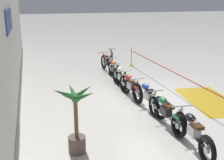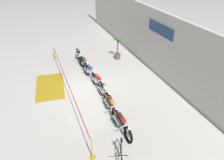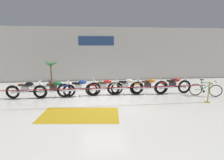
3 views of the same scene
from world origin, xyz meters
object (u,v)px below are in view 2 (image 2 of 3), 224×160
Objects in this scene: motorcycle_blue_2 at (90,71)px; potted_palm_left_of_row at (118,48)px; stanchion_far_left at (62,71)px; motorcycle_green_1 at (85,63)px; motorcycle_cream_4 at (105,92)px; motorcycle_red_3 at (98,81)px; motorcycle_orange_5 at (111,105)px; stanchion_mid_left at (92,152)px; motorcycle_red_6 at (122,123)px; bicycle at (121,155)px; floor_banner at (50,86)px; motorcycle_black_0 at (79,55)px.

potted_palm_left_of_row is at bearing 126.24° from motorcycle_blue_2.
stanchion_far_left reaches higher than motorcycle_blue_2.
motorcycle_green_1 is 2.12m from stanchion_far_left.
motorcycle_blue_2 is 1.12× the size of motorcycle_cream_4.
motorcycle_cream_4 is (1.22, -0.01, -0.00)m from motorcycle_red_3.
motorcycle_orange_5 is 0.21× the size of stanchion_far_left.
stanchion_mid_left reaches higher than motorcycle_orange_5.
stanchion_far_left reaches higher than motorcycle_red_3.
motorcycle_orange_5 reaches higher than motorcycle_green_1.
potted_palm_left_of_row is at bearing 151.53° from stanchion_mid_left.
motorcycle_blue_2 is 2.62m from motorcycle_cream_4.
motorcycle_blue_2 reaches higher than motorcycle_cream_4.
motorcycle_red_6 reaches higher than bicycle.
motorcycle_green_1 is 0.70× the size of floor_banner.
bicycle is (5.59, -0.84, -0.10)m from motorcycle_red_3.
potted_palm_left_of_row is 6.05m from floor_banner.
bicycle is 7.11m from floor_banner.
motorcycle_blue_2 is 5.42m from motorcycle_red_6.
motorcycle_red_6 reaches higher than motorcycle_cream_4.
motorcycle_red_3 is at bearing 72.85° from floor_banner.
motorcycle_cream_4 is 2.04× the size of stanchion_mid_left.
motorcycle_orange_5 is at bearing 23.26° from stanchion_far_left.
motorcycle_black_0 reaches higher than motorcycle_red_3.
floor_banner is (2.27, -5.55, -0.86)m from potted_palm_left_of_row.
motorcycle_green_1 is 1.04× the size of motorcycle_red_3.
motorcycle_black_0 reaches higher than motorcycle_green_1.
motorcycle_red_6 is (8.19, 0.04, 0.02)m from motorcycle_black_0.
stanchion_mid_left reaches higher than motorcycle_red_3.
floor_banner is (-6.82, -1.97, -0.36)m from bicycle.
motorcycle_blue_2 is at bearing 179.65° from motorcycle_red_6.
motorcycle_green_1 is 5.27m from motorcycle_orange_5.
potted_palm_left_of_row reaches higher than floor_banner.
motorcycle_red_3 is 3.10m from floor_banner.
motorcycle_red_3 is 5.66m from bicycle.
motorcycle_green_1 is 2.73m from motorcycle_red_3.
motorcycle_green_1 is at bearing 175.13° from bicycle.
potted_palm_left_of_row is 9.71m from stanchion_mid_left.
floor_banner is (0.33, -0.92, -0.73)m from stanchion_far_left.
motorcycle_blue_2 is at bearing 164.74° from stanchion_mid_left.
motorcycle_cream_4 is (2.62, 0.13, -0.01)m from motorcycle_blue_2.
potted_palm_left_of_row reaches higher than motorcycle_blue_2.
motorcycle_orange_5 is (1.32, -0.12, 0.01)m from motorcycle_cream_4.
potted_palm_left_of_row reaches higher than motorcycle_black_0.
motorcycle_green_1 is at bearing 167.28° from stanchion_mid_left.
potted_palm_left_of_row is (0.67, 2.94, 0.40)m from motorcycle_black_0.
motorcycle_red_6 is at bearing 120.31° from stanchion_mid_left.
motorcycle_black_0 is at bearing -177.20° from motorcycle_red_3.
motorcycle_orange_5 is at bearing 166.71° from bicycle.
motorcycle_cream_4 is 0.97× the size of motorcycle_red_6.
motorcycle_cream_4 is at bearing 33.99° from stanchion_far_left.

